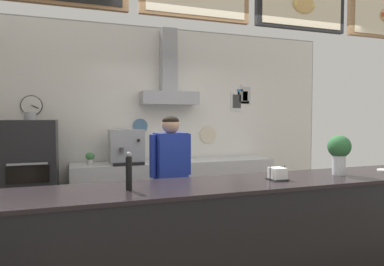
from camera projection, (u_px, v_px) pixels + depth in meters
name	position (u px, v px, depth m)	size (l,w,h in m)	color
back_wall_assembly	(176.00, 116.00, 5.41)	(5.40, 2.68, 2.99)	gray
service_counter	(264.00, 238.00, 2.95)	(4.29, 0.71, 1.02)	black
back_prep_counter	(176.00, 190.00, 5.19)	(3.09, 0.59, 0.89)	silver
pizza_oven	(31.00, 180.00, 4.27)	(0.62, 0.67, 1.63)	#232326
shop_worker	(171.00, 177.00, 3.93)	(0.52, 0.27, 1.58)	#232328
espresso_machine	(126.00, 147.00, 4.89)	(0.48, 0.47, 0.50)	#A3A5AD
potted_thyme	(178.00, 154.00, 5.16)	(0.12, 0.12, 0.19)	#4C4C51
potted_sage	(90.00, 158.00, 4.77)	(0.12, 0.12, 0.17)	beige
napkin_holder	(277.00, 174.00, 2.94)	(0.16, 0.15, 0.12)	#262628
pepper_grinder	(129.00, 171.00, 2.52)	(0.05, 0.05, 0.29)	black
basil_vase	(339.00, 152.00, 3.19)	(0.21, 0.21, 0.38)	silver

